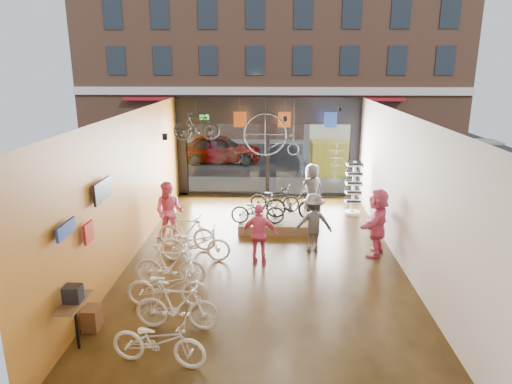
# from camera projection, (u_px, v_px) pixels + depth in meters

# --- Properties ---
(ground_plane) EXTENTS (7.00, 12.00, 0.04)m
(ground_plane) POSITION_uv_depth(u_px,v_px,m) (264.00, 257.00, 12.27)
(ground_plane) COLOR black
(ground_plane) RESTS_ON ground
(ceiling) EXTENTS (7.00, 12.00, 0.04)m
(ceiling) POSITION_uv_depth(u_px,v_px,m) (265.00, 113.00, 11.23)
(ceiling) COLOR black
(ceiling) RESTS_ON ground
(wall_left) EXTENTS (0.04, 12.00, 3.80)m
(wall_left) POSITION_uv_depth(u_px,v_px,m) (130.00, 187.00, 11.88)
(wall_left) COLOR #AF5B24
(wall_left) RESTS_ON ground
(wall_right) EXTENTS (0.04, 12.00, 3.80)m
(wall_right) POSITION_uv_depth(u_px,v_px,m) (402.00, 189.00, 11.62)
(wall_right) COLOR beige
(wall_right) RESTS_ON ground
(wall_back) EXTENTS (7.00, 0.04, 3.80)m
(wall_back) POSITION_uv_depth(u_px,v_px,m) (255.00, 308.00, 5.96)
(wall_back) COLOR beige
(wall_back) RESTS_ON ground
(storefront) EXTENTS (7.00, 0.26, 3.80)m
(storefront) POSITION_uv_depth(u_px,v_px,m) (268.00, 147.00, 17.53)
(storefront) COLOR black
(storefront) RESTS_ON ground
(exit_sign) EXTENTS (0.35, 0.06, 0.18)m
(exit_sign) POSITION_uv_depth(u_px,v_px,m) (204.00, 117.00, 17.19)
(exit_sign) COLOR #198C26
(exit_sign) RESTS_ON storefront
(street_road) EXTENTS (30.00, 18.00, 0.02)m
(street_road) POSITION_uv_depth(u_px,v_px,m) (270.00, 153.00, 26.70)
(street_road) COLOR black
(street_road) RESTS_ON ground
(sidewalk_near) EXTENTS (30.00, 2.40, 0.12)m
(sidewalk_near) POSITION_uv_depth(u_px,v_px,m) (268.00, 185.00, 19.18)
(sidewalk_near) COLOR slate
(sidewalk_near) RESTS_ON ground
(sidewalk_far) EXTENTS (30.00, 2.00, 0.12)m
(sidewalk_far) POSITION_uv_depth(u_px,v_px,m) (270.00, 140.00, 30.53)
(sidewalk_far) COLOR slate
(sidewalk_far) RESTS_ON ground
(opposite_building) EXTENTS (26.00, 5.00, 14.00)m
(opposite_building) POSITION_uv_depth(u_px,v_px,m) (271.00, 33.00, 31.06)
(opposite_building) COLOR brown
(opposite_building) RESTS_ON ground
(street_car) EXTENTS (4.35, 1.75, 1.48)m
(street_car) POSITION_uv_depth(u_px,v_px,m) (219.00, 149.00, 23.71)
(street_car) COLOR gray
(street_car) RESTS_ON street_road
(box_truck) EXTENTS (1.99, 5.97, 2.35)m
(box_truck) POSITION_uv_depth(u_px,v_px,m) (328.00, 144.00, 22.43)
(box_truck) COLOR silver
(box_truck) RESTS_ON street_road
(floor_bike_0) EXTENTS (1.77, 0.87, 0.89)m
(floor_bike_0) POSITION_uv_depth(u_px,v_px,m) (159.00, 341.00, 7.74)
(floor_bike_0) COLOR beige
(floor_bike_0) RESTS_ON ground_plane
(floor_bike_1) EXTENTS (1.69, 0.57, 1.00)m
(floor_bike_1) POSITION_uv_depth(u_px,v_px,m) (177.00, 306.00, 8.77)
(floor_bike_1) COLOR beige
(floor_bike_1) RESTS_ON ground_plane
(floor_bike_2) EXTENTS (1.74, 0.62, 0.91)m
(floor_bike_2) POSITION_uv_depth(u_px,v_px,m) (168.00, 286.00, 9.63)
(floor_bike_2) COLOR beige
(floor_bike_2) RESTS_ON ground_plane
(floor_bike_3) EXTENTS (1.68, 0.52, 1.00)m
(floor_bike_3) POSITION_uv_depth(u_px,v_px,m) (170.00, 265.00, 10.53)
(floor_bike_3) COLOR beige
(floor_bike_3) RESTS_ON ground_plane
(floor_bike_4) EXTENTS (1.83, 0.66, 0.96)m
(floor_bike_4) POSITION_uv_depth(u_px,v_px,m) (195.00, 244.00, 11.86)
(floor_bike_4) COLOR beige
(floor_bike_4) RESTS_ON ground_plane
(floor_bike_5) EXTENTS (1.78, 0.87, 1.03)m
(floor_bike_5) POSITION_uv_depth(u_px,v_px,m) (186.00, 231.00, 12.61)
(floor_bike_5) COLOR beige
(floor_bike_5) RESTS_ON ground_plane
(display_platform) EXTENTS (2.40, 1.80, 0.30)m
(display_platform) POSITION_uv_depth(u_px,v_px,m) (278.00, 222.00, 14.49)
(display_platform) COLOR #4E341E
(display_platform) RESTS_ON ground_plane
(display_bike_left) EXTENTS (1.62, 0.58, 0.85)m
(display_bike_left) POSITION_uv_depth(u_px,v_px,m) (258.00, 210.00, 13.78)
(display_bike_left) COLOR black
(display_bike_left) RESTS_ON display_platform
(display_bike_mid) EXTENTS (1.71, 0.69, 1.00)m
(display_bike_mid) POSITION_uv_depth(u_px,v_px,m) (292.00, 204.00, 14.17)
(display_bike_mid) COLOR black
(display_bike_mid) RESTS_ON display_platform
(display_bike_right) EXTENTS (1.70, 0.81, 0.86)m
(display_bike_right) POSITION_uv_depth(u_px,v_px,m) (275.00, 199.00, 14.96)
(display_bike_right) COLOR black
(display_bike_right) RESTS_ON display_platform
(customer_1) EXTENTS (0.93, 0.77, 1.76)m
(customer_1) POSITION_uv_depth(u_px,v_px,m) (169.00, 212.00, 13.13)
(customer_1) COLOR #CC4C72
(customer_1) RESTS_ON ground_plane
(customer_2) EXTENTS (0.98, 0.50, 1.61)m
(customer_2) POSITION_uv_depth(u_px,v_px,m) (260.00, 234.00, 11.59)
(customer_2) COLOR #CC4C72
(customer_2) RESTS_ON ground_plane
(customer_3) EXTENTS (1.12, 0.72, 1.64)m
(customer_3) POSITION_uv_depth(u_px,v_px,m) (313.00, 223.00, 12.38)
(customer_3) COLOR #3F3F44
(customer_3) RESTS_ON ground_plane
(customer_4) EXTENTS (1.02, 0.89, 1.76)m
(customer_4) POSITION_uv_depth(u_px,v_px,m) (312.00, 190.00, 15.45)
(customer_4) COLOR #3F3F44
(customer_4) RESTS_ON ground_plane
(customer_5) EXTENTS (1.21, 1.79, 1.85)m
(customer_5) POSITION_uv_depth(u_px,v_px,m) (377.00, 222.00, 12.13)
(customer_5) COLOR #CC4C72
(customer_5) RESTS_ON ground_plane
(sunglasses_rack) EXTENTS (0.66, 0.59, 1.85)m
(sunglasses_rack) POSITION_uv_depth(u_px,v_px,m) (354.00, 188.00, 15.46)
(sunglasses_rack) COLOR white
(sunglasses_rack) RESTS_ON ground_plane
(wall_merch) EXTENTS (0.40, 2.40, 2.60)m
(wall_merch) POSITION_uv_depth(u_px,v_px,m) (83.00, 265.00, 8.67)
(wall_merch) COLOR navy
(wall_merch) RESTS_ON wall_left
(penny_farthing) EXTENTS (1.93, 0.06, 1.54)m
(penny_farthing) POSITION_uv_depth(u_px,v_px,m) (274.00, 136.00, 16.33)
(penny_farthing) COLOR black
(penny_farthing) RESTS_ON ceiling
(hung_bike) EXTENTS (1.61, 0.57, 0.95)m
(hung_bike) POSITION_uv_depth(u_px,v_px,m) (196.00, 126.00, 15.61)
(hung_bike) COLOR black
(hung_bike) RESTS_ON ceiling
(jersey_left) EXTENTS (0.45, 0.03, 0.55)m
(jersey_left) POSITION_uv_depth(u_px,v_px,m) (240.00, 119.00, 16.48)
(jersey_left) COLOR #CC5919
(jersey_left) RESTS_ON ceiling
(jersey_mid) EXTENTS (0.45, 0.03, 0.55)m
(jersey_mid) POSITION_uv_depth(u_px,v_px,m) (284.00, 120.00, 16.42)
(jersey_mid) COLOR #CC5919
(jersey_mid) RESTS_ON ceiling
(jersey_right) EXTENTS (0.45, 0.03, 0.55)m
(jersey_right) POSITION_uv_depth(u_px,v_px,m) (331.00, 120.00, 16.36)
(jersey_right) COLOR #1E3F99
(jersey_right) RESTS_ON ceiling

